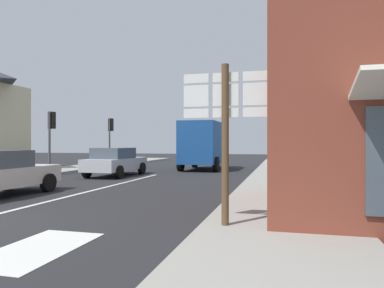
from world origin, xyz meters
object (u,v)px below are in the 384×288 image
object	(u,v)px
route_sign_post	(225,127)
traffic_light_far_left	(110,131)
delivery_truck	(204,144)
traffic_light_near_left	(51,128)
sedan_far	(115,161)

from	to	relation	value
route_sign_post	traffic_light_far_left	size ratio (longest dim) A/B	0.92
delivery_truck	traffic_light_far_left	xyz separation A→B (m)	(-7.05, 0.87, 0.94)
route_sign_post	traffic_light_near_left	bearing A→B (deg)	138.44
traffic_light_far_left	traffic_light_near_left	size ratio (longest dim) A/B	1.03
delivery_truck	route_sign_post	world-z (taller)	route_sign_post
sedan_far	traffic_light_near_left	xyz separation A→B (m)	(-3.52, -0.44, 1.75)
traffic_light_near_left	route_sign_post	bearing A→B (deg)	-41.56
sedan_far	delivery_truck	size ratio (longest dim) A/B	0.84
sedan_far	traffic_light_far_left	world-z (taller)	traffic_light_far_left
delivery_truck	route_sign_post	bearing A→B (deg)	-76.07
sedan_far	route_sign_post	distance (m)	12.56
traffic_light_far_left	traffic_light_near_left	bearing A→B (deg)	-90.00
route_sign_post	traffic_light_near_left	xyz separation A→B (m)	(-10.89, 9.65, 0.50)
route_sign_post	traffic_light_far_left	bearing A→B (deg)	123.67
delivery_truck	route_sign_post	xyz separation A→B (m)	(3.84, -15.47, 0.35)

